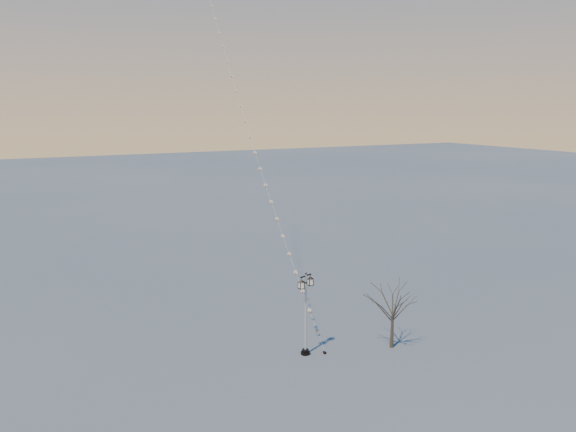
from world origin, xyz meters
TOP-DOWN VIEW (x-y plane):
  - ground at (0.00, 0.00)m, footprint 300.00×300.00m
  - street_lamp at (0.50, 1.06)m, footprint 1.21×0.75m
  - bare_tree at (5.62, -0.48)m, footprint 2.36×2.36m
  - kite_train at (2.47, 14.21)m, footprint 2.49×27.89m

SIDE VIEW (x-z plane):
  - ground at x=0.00m, z-range 0.00..0.00m
  - bare_tree at x=5.62m, z-range 0.76..4.67m
  - street_lamp at x=0.50m, z-range 0.27..5.27m
  - kite_train at x=2.47m, z-range -0.13..29.47m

